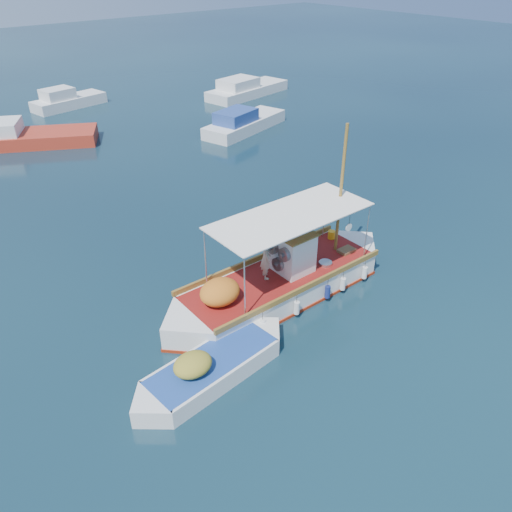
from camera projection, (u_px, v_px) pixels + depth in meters
ground at (286, 281)px, 19.09m from camera, size 160.00×160.00×0.00m
fishing_caique at (280, 283)px, 18.05m from camera, size 9.90×2.95×6.04m
dinghy at (211, 369)px, 14.71m from camera, size 5.61×1.88×1.37m
bg_boat_n at (8, 138)px, 31.79m from camera, size 10.23×7.40×1.80m
bg_boat_ne at (243, 124)px, 34.37m from camera, size 7.23×3.92×1.80m
bg_boat_e at (246, 90)px, 42.47m from camera, size 8.21×3.92×1.80m
bg_boat_far_n at (67, 101)px, 39.36m from camera, size 5.94×2.93×1.80m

